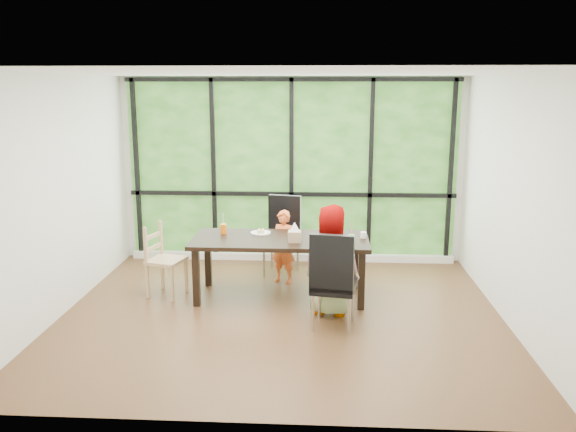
% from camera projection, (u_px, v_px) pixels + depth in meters
% --- Properties ---
extents(ground, '(5.00, 5.00, 0.00)m').
position_uv_depth(ground, '(281.00, 314.00, 6.77)').
color(ground, black).
rests_on(ground, ground).
extents(back_wall, '(5.00, 0.00, 5.00)m').
position_uv_depth(back_wall, '(292.00, 170.00, 8.67)').
color(back_wall, silver).
rests_on(back_wall, ground).
extents(foliage_backdrop, '(4.80, 0.02, 2.65)m').
position_uv_depth(foliage_backdrop, '(292.00, 170.00, 8.65)').
color(foliage_backdrop, '#214F18').
rests_on(foliage_backdrop, back_wall).
extents(window_mullions, '(4.80, 0.06, 2.65)m').
position_uv_depth(window_mullions, '(291.00, 171.00, 8.62)').
color(window_mullions, black).
rests_on(window_mullions, back_wall).
extents(window_sill, '(4.80, 0.12, 0.10)m').
position_uv_depth(window_sill, '(291.00, 257.00, 8.86)').
color(window_sill, silver).
rests_on(window_sill, ground).
extents(dining_table, '(2.15, 0.97, 0.75)m').
position_uv_depth(dining_table, '(280.00, 268.00, 7.26)').
color(dining_table, black).
rests_on(dining_table, ground).
extents(chair_window_leather, '(0.54, 0.54, 1.08)m').
position_uv_depth(chair_window_leather, '(281.00, 236.00, 8.10)').
color(chair_window_leather, black).
rests_on(chair_window_leather, ground).
extents(chair_interior_leather, '(0.53, 0.53, 1.08)m').
position_uv_depth(chair_interior_leather, '(334.00, 279.00, 6.31)').
color(chair_interior_leather, black).
rests_on(chair_interior_leather, ground).
extents(chair_end_beech, '(0.50, 0.51, 0.90)m').
position_uv_depth(chair_end_beech, '(166.00, 260.00, 7.29)').
color(chair_end_beech, tan).
rests_on(chair_end_beech, ground).
extents(child_toddler, '(0.42, 0.36, 0.97)m').
position_uv_depth(child_toddler, '(283.00, 247.00, 7.78)').
color(child_toddler, orange).
rests_on(child_toddler, ground).
extents(child_older, '(0.70, 0.54, 1.28)m').
position_uv_depth(child_older, '(333.00, 260.00, 6.65)').
color(child_older, gray).
rests_on(child_older, ground).
extents(placemat, '(0.40, 0.29, 0.01)m').
position_uv_depth(placemat, '(327.00, 242.00, 6.97)').
color(placemat, tan).
rests_on(placemat, dining_table).
extents(plate_far, '(0.25, 0.25, 0.02)m').
position_uv_depth(plate_far, '(261.00, 233.00, 7.40)').
color(plate_far, white).
rests_on(plate_far, dining_table).
extents(plate_near, '(0.22, 0.22, 0.01)m').
position_uv_depth(plate_near, '(328.00, 242.00, 6.95)').
color(plate_near, white).
rests_on(plate_near, dining_table).
extents(orange_cup, '(0.08, 0.08, 0.12)m').
position_uv_depth(orange_cup, '(223.00, 229.00, 7.39)').
color(orange_cup, orange).
rests_on(orange_cup, dining_table).
extents(green_cup, '(0.07, 0.07, 0.12)m').
position_uv_depth(green_cup, '(351.00, 240.00, 6.88)').
color(green_cup, '#48D02E').
rests_on(green_cup, dining_table).
extents(white_mug, '(0.07, 0.07, 0.07)m').
position_uv_depth(white_mug, '(363.00, 235.00, 7.18)').
color(white_mug, white).
rests_on(white_mug, dining_table).
extents(tissue_box, '(0.15, 0.15, 0.13)m').
position_uv_depth(tissue_box, '(295.00, 236.00, 7.00)').
color(tissue_box, tan).
rests_on(tissue_box, dining_table).
extents(crepe_rolls_far, '(0.10, 0.12, 0.04)m').
position_uv_depth(crepe_rolls_far, '(261.00, 231.00, 7.40)').
color(crepe_rolls_far, tan).
rests_on(crepe_rolls_far, plate_far).
extents(crepe_rolls_near, '(0.10, 0.12, 0.04)m').
position_uv_depth(crepe_rolls_near, '(328.00, 240.00, 6.94)').
color(crepe_rolls_near, tan).
rests_on(crepe_rolls_near, plate_near).
extents(straw_white, '(0.01, 0.04, 0.20)m').
position_uv_depth(straw_white, '(223.00, 221.00, 7.37)').
color(straw_white, white).
rests_on(straw_white, orange_cup).
extents(straw_pink, '(0.01, 0.04, 0.20)m').
position_uv_depth(straw_pink, '(352.00, 232.00, 6.86)').
color(straw_pink, pink).
rests_on(straw_pink, green_cup).
extents(tissue, '(0.12, 0.12, 0.11)m').
position_uv_depth(tissue, '(295.00, 227.00, 6.98)').
color(tissue, white).
rests_on(tissue, tissue_box).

